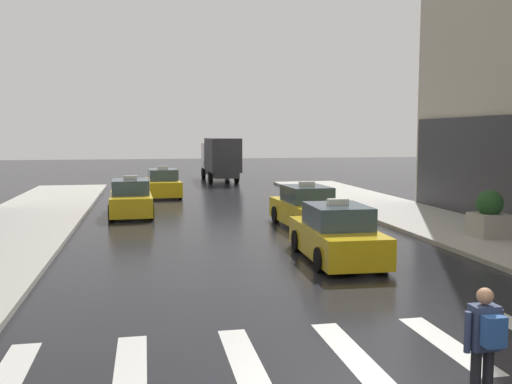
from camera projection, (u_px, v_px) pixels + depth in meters
crosswalk_markings at (349, 351)px, 9.52m from camera, size 11.30×2.80×0.01m
taxi_lead at (337, 235)px, 16.42m from camera, size 2.04×4.59×1.80m
taxi_second at (306, 208)px, 22.37m from camera, size 2.07×4.60×1.80m
taxi_third at (131, 199)px, 25.52m from camera, size 2.03×4.59×1.80m
taxi_fourth at (163, 184)px, 33.25m from camera, size 2.13×4.63×1.80m
box_truck at (221, 158)px, 44.00m from camera, size 2.36×7.57×3.35m
pedestrian_with_backpack at (485, 339)px, 7.40m from camera, size 0.55×0.43×1.65m
planter_mid_block at (489, 216)px, 19.31m from camera, size 1.10×1.10×1.60m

